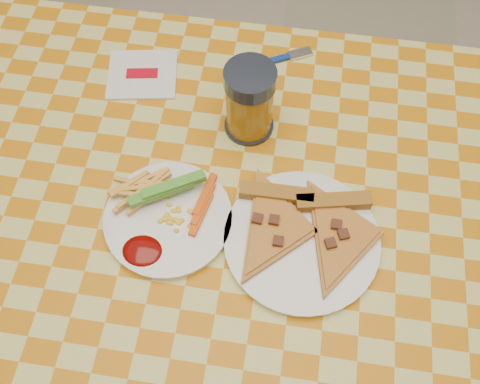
# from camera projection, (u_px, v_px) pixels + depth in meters

# --- Properties ---
(ground) EXTENTS (8.00, 8.00, 0.00)m
(ground) POSITION_uv_depth(u_px,v_px,m) (235.00, 341.00, 1.50)
(ground) COLOR beige
(ground) RESTS_ON ground
(table) EXTENTS (1.28, 0.88, 0.76)m
(table) POSITION_uv_depth(u_px,v_px,m) (231.00, 245.00, 0.90)
(table) COLOR white
(table) RESTS_ON ground
(plate_left) EXTENTS (0.22, 0.22, 0.01)m
(plate_left) POSITION_uv_depth(u_px,v_px,m) (168.00, 219.00, 0.83)
(plate_left) COLOR white
(plate_left) RESTS_ON table
(plate_right) EXTENTS (0.29, 0.29, 0.01)m
(plate_right) POSITION_uv_depth(u_px,v_px,m) (301.00, 241.00, 0.82)
(plate_right) COLOR white
(plate_right) RESTS_ON table
(fries_veggies) EXTENTS (0.18, 0.17, 0.04)m
(fries_veggies) POSITION_uv_depth(u_px,v_px,m) (164.00, 205.00, 0.83)
(fries_veggies) COLOR #F3C24D
(fries_veggies) RESTS_ON plate_left
(pizza_slices) EXTENTS (0.26, 0.25, 0.02)m
(pizza_slices) POSITION_uv_depth(u_px,v_px,m) (305.00, 227.00, 0.81)
(pizza_slices) COLOR #BE7E3A
(pizza_slices) RESTS_ON plate_right
(drink_glass) EXTENTS (0.09, 0.09, 0.14)m
(drink_glass) POSITION_uv_depth(u_px,v_px,m) (250.00, 102.00, 0.87)
(drink_glass) COLOR black
(drink_glass) RESTS_ON table
(napkin) EXTENTS (0.14, 0.13, 0.01)m
(napkin) POSITION_uv_depth(u_px,v_px,m) (142.00, 75.00, 0.98)
(napkin) COLOR white
(napkin) RESTS_ON table
(fork) EXTENTS (0.14, 0.08, 0.01)m
(fork) POSITION_uv_depth(u_px,v_px,m) (276.00, 60.00, 0.99)
(fork) COLOR navy
(fork) RESTS_ON table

